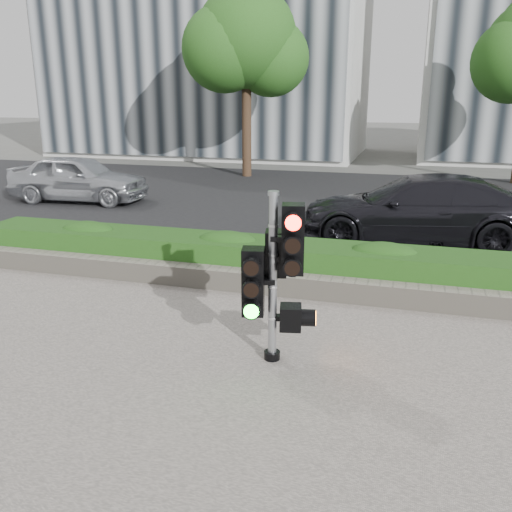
{
  "coord_description": "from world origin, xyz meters",
  "views": [
    {
      "loc": [
        1.84,
        -6.15,
        3.14
      ],
      "look_at": [
        -0.11,
        0.6,
        1.04
      ],
      "focal_mm": 38.0,
      "sensor_mm": 36.0,
      "label": 1
    }
  ],
  "objects": [
    {
      "name": "ground",
      "position": [
        0.0,
        0.0,
        0.0
      ],
      "size": [
        120.0,
        120.0,
        0.0
      ],
      "primitive_type": "plane",
      "color": "#51514C",
      "rests_on": "ground"
    },
    {
      "name": "stone_wall",
      "position": [
        0.0,
        1.9,
        0.2
      ],
      "size": [
        12.0,
        0.32,
        0.34
      ],
      "primitive_type": "cube",
      "color": "gray",
      "rests_on": "sidewalk"
    },
    {
      "name": "traffic_signal",
      "position": [
        0.38,
        -0.29,
        1.18
      ],
      "size": [
        0.75,
        0.61,
        2.08
      ],
      "rotation": [
        0.0,
        0.0,
        0.21
      ],
      "color": "black",
      "rests_on": "sidewalk"
    },
    {
      "name": "building_left",
      "position": [
        -9.0,
        23.0,
        7.5
      ],
      "size": [
        16.0,
        9.0,
        15.0
      ],
      "primitive_type": "cube",
      "color": "#B7B7B2",
      "rests_on": "ground"
    },
    {
      "name": "road",
      "position": [
        0.0,
        10.0,
        0.01
      ],
      "size": [
        60.0,
        13.0,
        0.02
      ],
      "primitive_type": "cube",
      "color": "black",
      "rests_on": "ground"
    },
    {
      "name": "sidewalk",
      "position": [
        0.0,
        -2.5,
        0.01
      ],
      "size": [
        16.0,
        11.0,
        0.03
      ],
      "primitive_type": "cube",
      "color": "#9E9389",
      "rests_on": "ground"
    },
    {
      "name": "curb",
      "position": [
        0.0,
        3.15,
        0.06
      ],
      "size": [
        60.0,
        0.25,
        0.12
      ],
      "primitive_type": "cube",
      "color": "gray",
      "rests_on": "ground"
    },
    {
      "name": "car_dark",
      "position": [
        2.0,
        5.89,
        0.76
      ],
      "size": [
        5.25,
        2.52,
        1.47
      ],
      "primitive_type": "imported",
      "rotation": [
        0.0,
        0.0,
        -1.48
      ],
      "color": "black",
      "rests_on": "road"
    },
    {
      "name": "tree_left",
      "position": [
        -4.52,
        14.56,
        5.04
      ],
      "size": [
        4.61,
        4.03,
        7.34
      ],
      "color": "black",
      "rests_on": "ground"
    },
    {
      "name": "car_silver",
      "position": [
        -7.81,
        7.99,
        0.73
      ],
      "size": [
        4.24,
        1.93,
        1.41
      ],
      "primitive_type": "imported",
      "rotation": [
        0.0,
        0.0,
        1.64
      ],
      "color": "#B9BBC1",
      "rests_on": "road"
    },
    {
      "name": "hedge",
      "position": [
        0.0,
        2.55,
        0.37
      ],
      "size": [
        12.0,
        1.0,
        0.68
      ],
      "primitive_type": "cube",
      "color": "#357C26",
      "rests_on": "sidewalk"
    }
  ]
}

